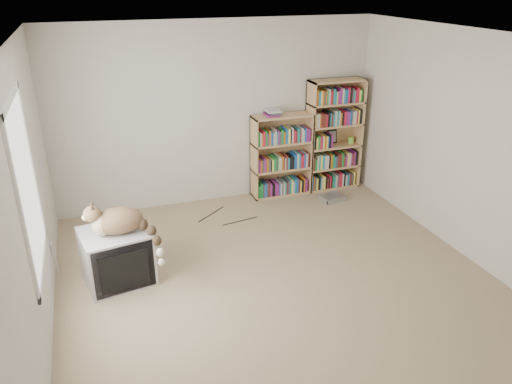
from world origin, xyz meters
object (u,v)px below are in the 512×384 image
object	(u,v)px
bookcase_tall	(333,137)
dvd_player	(332,198)
cat	(124,225)
bookcase_short	(281,159)
crt_tv	(117,256)

from	to	relation	value
bookcase_tall	dvd_player	bearing A→B (deg)	-113.69
cat	bookcase_tall	bearing A→B (deg)	26.46
bookcase_short	dvd_player	world-z (taller)	bookcase_short
bookcase_tall	bookcase_short	bearing A→B (deg)	179.82
cat	crt_tv	bearing A→B (deg)	140.13
crt_tv	dvd_player	bearing A→B (deg)	9.56
bookcase_short	dvd_player	xyz separation A→B (m)	(0.62, -0.49, -0.51)
crt_tv	cat	bearing A→B (deg)	-48.70
crt_tv	bookcase_short	xyz separation A→B (m)	(2.49, 1.59, 0.26)
crt_tv	bookcase_tall	distance (m)	3.71
cat	bookcase_short	xyz separation A→B (m)	(2.38, 1.68, -0.14)
crt_tv	bookcase_tall	size ratio (longest dim) A/B	0.46
cat	bookcase_short	world-z (taller)	bookcase_short
crt_tv	dvd_player	world-z (taller)	crt_tv
cat	dvd_player	world-z (taller)	cat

